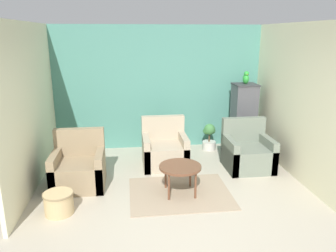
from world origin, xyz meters
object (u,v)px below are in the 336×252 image
object	(u,v)px
potted_plant	(209,137)
parrot	(246,78)
coffee_table	(180,168)
armchair_middle	(165,151)
birdcage	(243,118)
armchair_left	(79,169)
armchair_right	(247,153)
wicker_basket	(59,202)

from	to	relation	value
potted_plant	parrot	bearing A→B (deg)	-8.69
coffee_table	armchair_middle	world-z (taller)	armchair_middle
birdcage	armchair_left	bearing A→B (deg)	-157.65
armchair_left	birdcage	size ratio (longest dim) A/B	0.63
armchair_right	armchair_middle	size ratio (longest dim) A/B	1.00
armchair_left	armchair_right	size ratio (longest dim) A/B	1.00
coffee_table	potted_plant	size ratio (longest dim) A/B	1.14
armchair_left	potted_plant	world-z (taller)	armchair_left
armchair_right	wicker_basket	distance (m)	3.52
coffee_table	wicker_basket	world-z (taller)	coffee_table
coffee_table	armchair_left	xyz separation A→B (m)	(-1.65, 0.51, -0.14)
coffee_table	wicker_basket	size ratio (longest dim) A/B	1.57
armchair_left	coffee_table	bearing A→B (deg)	-17.17
birdcage	parrot	xyz separation A→B (m)	(-0.00, 0.00, 0.88)
armchair_right	armchair_left	bearing A→B (deg)	-173.12
armchair_right	birdcage	distance (m)	1.12
armchair_left	parrot	size ratio (longest dim) A/B	3.39
armchair_left	armchair_middle	xyz separation A→B (m)	(1.54, 0.72, 0.00)
armchair_middle	birdcage	distance (m)	1.97
coffee_table	armchair_middle	distance (m)	1.24
armchair_right	birdcage	bearing A→B (deg)	76.00
armchair_left	potted_plant	bearing A→B (deg)	29.49
coffee_table	armchair_middle	size ratio (longest dim) A/B	0.73
armchair_left	armchair_middle	bearing A→B (deg)	24.94
wicker_basket	coffee_table	bearing A→B (deg)	11.86
coffee_table	armchair_left	world-z (taller)	armchair_left
wicker_basket	armchair_left	bearing A→B (deg)	78.99
armchair_right	potted_plant	size ratio (longest dim) A/B	1.57
wicker_basket	armchair_right	bearing A→B (deg)	21.16
armchair_middle	wicker_basket	xyz separation A→B (m)	(-1.72, -1.61, -0.13)
coffee_table	parrot	world-z (taller)	parrot
armchair_right	wicker_basket	size ratio (longest dim) A/B	2.16
wicker_basket	potted_plant	bearing A→B (deg)	40.33
armchair_right	birdcage	world-z (taller)	birdcage
birdcage	wicker_basket	distance (m)	4.23
armchair_left	birdcage	distance (m)	3.65
coffee_table	birdcage	bearing A→B (deg)	47.99
coffee_table	potted_plant	world-z (taller)	potted_plant
potted_plant	wicker_basket	size ratio (longest dim) A/B	1.37
armchair_right	wicker_basket	world-z (taller)	armchair_right
wicker_basket	armchair_middle	bearing A→B (deg)	43.18
armchair_right	birdcage	xyz separation A→B (m)	(0.25, 1.00, 0.43)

